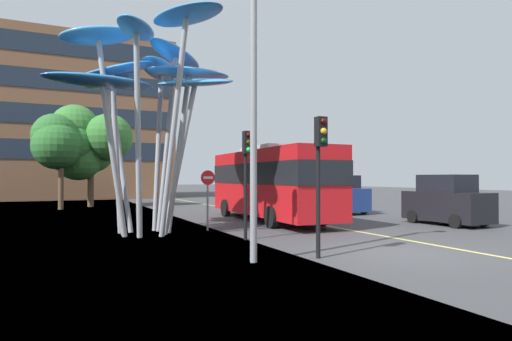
{
  "coord_description": "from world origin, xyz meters",
  "views": [
    {
      "loc": [
        -9.19,
        -9.53,
        2.19
      ],
      "look_at": [
        -1.03,
        7.86,
        2.5
      ],
      "focal_mm": 30.2,
      "sensor_mm": 36.0,
      "label": 1
    }
  ],
  "objects_px": {
    "leaf_sculpture": "(144,76)",
    "car_side_street": "(285,193)",
    "traffic_light_kerb_far": "(247,161)",
    "car_parked_mid": "(447,201)",
    "traffic_light_kerb_near": "(320,156)",
    "car_parked_far": "(339,195)",
    "street_lamp": "(264,67)",
    "no_entry_sign": "(208,190)",
    "red_bus": "(270,180)"
  },
  "relations": [
    {
      "from": "leaf_sculpture",
      "to": "car_side_street",
      "type": "distance_m",
      "value": 17.74
    },
    {
      "from": "traffic_light_kerb_far",
      "to": "car_parked_mid",
      "type": "relative_size",
      "value": 0.97
    },
    {
      "from": "traffic_light_kerb_near",
      "to": "car_parked_far",
      "type": "bearing_deg",
      "value": 52.07
    },
    {
      "from": "leaf_sculpture",
      "to": "car_side_street",
      "type": "xyz_separation_m",
      "value": [
        12.59,
        11.4,
        -5.12
      ]
    },
    {
      "from": "leaf_sculpture",
      "to": "car_parked_mid",
      "type": "distance_m",
      "value": 14.55
    },
    {
      "from": "traffic_light_kerb_far",
      "to": "car_parked_far",
      "type": "relative_size",
      "value": 1.0
    },
    {
      "from": "street_lamp",
      "to": "car_side_street",
      "type": "bearing_deg",
      "value": 59.58
    },
    {
      "from": "leaf_sculpture",
      "to": "car_parked_mid",
      "type": "relative_size",
      "value": 2.06
    },
    {
      "from": "car_parked_mid",
      "to": "car_side_street",
      "type": "height_order",
      "value": "car_parked_mid"
    },
    {
      "from": "leaf_sculpture",
      "to": "no_entry_sign",
      "type": "relative_size",
      "value": 3.28
    },
    {
      "from": "car_parked_far",
      "to": "car_side_street",
      "type": "relative_size",
      "value": 0.84
    },
    {
      "from": "street_lamp",
      "to": "no_entry_sign",
      "type": "height_order",
      "value": "street_lamp"
    },
    {
      "from": "car_parked_mid",
      "to": "no_entry_sign",
      "type": "height_order",
      "value": "no_entry_sign"
    },
    {
      "from": "red_bus",
      "to": "street_lamp",
      "type": "distance_m",
      "value": 10.85
    },
    {
      "from": "red_bus",
      "to": "traffic_light_kerb_near",
      "type": "distance_m",
      "value": 10.13
    },
    {
      "from": "leaf_sculpture",
      "to": "street_lamp",
      "type": "relative_size",
      "value": 1.01
    },
    {
      "from": "traffic_light_kerb_near",
      "to": "no_entry_sign",
      "type": "distance_m",
      "value": 7.23
    },
    {
      "from": "traffic_light_kerb_near",
      "to": "traffic_light_kerb_far",
      "type": "height_order",
      "value": "traffic_light_kerb_near"
    },
    {
      "from": "leaf_sculpture",
      "to": "car_parked_mid",
      "type": "xyz_separation_m",
      "value": [
        13.37,
        -2.66,
        -5.09
      ]
    },
    {
      "from": "red_bus",
      "to": "car_parked_far",
      "type": "bearing_deg",
      "value": 22.13
    },
    {
      "from": "leaf_sculpture",
      "to": "car_side_street",
      "type": "height_order",
      "value": "leaf_sculpture"
    },
    {
      "from": "car_side_street",
      "to": "traffic_light_kerb_near",
      "type": "bearing_deg",
      "value": -116.36
    },
    {
      "from": "no_entry_sign",
      "to": "street_lamp",
      "type": "bearing_deg",
      "value": -96.24
    },
    {
      "from": "car_side_street",
      "to": "no_entry_sign",
      "type": "xyz_separation_m",
      "value": [
        -10.01,
        -11.53,
        0.61
      ]
    },
    {
      "from": "street_lamp",
      "to": "no_entry_sign",
      "type": "distance_m",
      "value": 7.64
    },
    {
      "from": "red_bus",
      "to": "traffic_light_kerb_near",
      "type": "bearing_deg",
      "value": -109.31
    },
    {
      "from": "leaf_sculpture",
      "to": "no_entry_sign",
      "type": "xyz_separation_m",
      "value": [
        2.58,
        -0.12,
        -4.51
      ]
    },
    {
      "from": "red_bus",
      "to": "car_side_street",
      "type": "xyz_separation_m",
      "value": [
        5.89,
        9.1,
        -1.0
      ]
    },
    {
      "from": "car_parked_far",
      "to": "no_entry_sign",
      "type": "height_order",
      "value": "no_entry_sign"
    },
    {
      "from": "traffic_light_kerb_near",
      "to": "car_parked_far",
      "type": "relative_size",
      "value": 1.0
    },
    {
      "from": "red_bus",
      "to": "traffic_light_kerb_near",
      "type": "xyz_separation_m",
      "value": [
        -3.34,
        -9.53,
        0.71
      ]
    },
    {
      "from": "traffic_light_kerb_near",
      "to": "traffic_light_kerb_far",
      "type": "bearing_deg",
      "value": 96.03
    },
    {
      "from": "car_parked_mid",
      "to": "car_parked_far",
      "type": "distance_m",
      "value": 7.43
    },
    {
      "from": "car_side_street",
      "to": "car_parked_mid",
      "type": "bearing_deg",
      "value": -86.84
    },
    {
      "from": "no_entry_sign",
      "to": "red_bus",
      "type": "bearing_deg",
      "value": 30.52
    },
    {
      "from": "street_lamp",
      "to": "no_entry_sign",
      "type": "relative_size",
      "value": 3.26
    },
    {
      "from": "no_entry_sign",
      "to": "traffic_light_kerb_far",
      "type": "bearing_deg",
      "value": -83.57
    },
    {
      "from": "traffic_light_kerb_far",
      "to": "no_entry_sign",
      "type": "bearing_deg",
      "value": 96.43
    },
    {
      "from": "leaf_sculpture",
      "to": "car_side_street",
      "type": "bearing_deg",
      "value": 42.17
    },
    {
      "from": "car_side_street",
      "to": "no_entry_sign",
      "type": "distance_m",
      "value": 15.28
    },
    {
      "from": "traffic_light_kerb_far",
      "to": "car_parked_far",
      "type": "xyz_separation_m",
      "value": [
        9.74,
        8.01,
        -1.67
      ]
    },
    {
      "from": "car_side_street",
      "to": "leaf_sculpture",
      "type": "bearing_deg",
      "value": -137.83
    },
    {
      "from": "leaf_sculpture",
      "to": "street_lamp",
      "type": "bearing_deg",
      "value": -75.06
    },
    {
      "from": "traffic_light_kerb_far",
      "to": "no_entry_sign",
      "type": "distance_m",
      "value": 3.36
    },
    {
      "from": "red_bus",
      "to": "street_lamp",
      "type": "bearing_deg",
      "value": -117.8
    },
    {
      "from": "leaf_sculpture",
      "to": "car_parked_mid",
      "type": "bearing_deg",
      "value": -11.25
    },
    {
      "from": "red_bus",
      "to": "leaf_sculpture",
      "type": "height_order",
      "value": "leaf_sculpture"
    },
    {
      "from": "red_bus",
      "to": "car_side_street",
      "type": "distance_m",
      "value": 10.89
    },
    {
      "from": "leaf_sculpture",
      "to": "traffic_light_kerb_far",
      "type": "height_order",
      "value": "leaf_sculpture"
    },
    {
      "from": "car_parked_far",
      "to": "car_side_street",
      "type": "distance_m",
      "value": 6.67
    }
  ]
}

